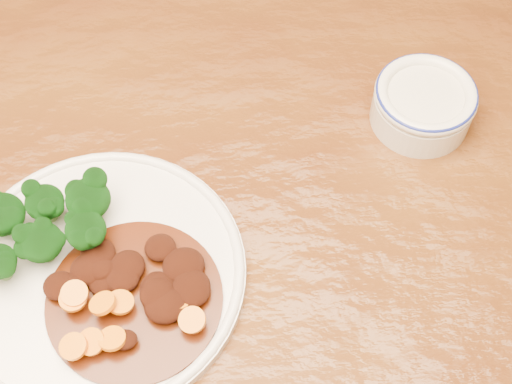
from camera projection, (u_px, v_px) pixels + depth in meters
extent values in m
cube|color=#5C3410|center=(134.00, 304.00, 0.73)|extent=(1.59, 1.06, 0.04)
cylinder|color=silver|center=(101.00, 275.00, 0.72)|extent=(0.29, 0.29, 0.01)
torus|color=silver|center=(100.00, 272.00, 0.71)|extent=(0.29, 0.29, 0.01)
cylinder|color=#6C9C50|center=(9.00, 226.00, 0.73)|extent=(0.01, 0.01, 0.02)
ellipsoid|color=black|center=(2.00, 214.00, 0.71)|extent=(0.05, 0.05, 0.04)
cylinder|color=#6C9C50|center=(50.00, 213.00, 0.74)|extent=(0.01, 0.01, 0.02)
ellipsoid|color=black|center=(45.00, 202.00, 0.72)|extent=(0.04, 0.04, 0.03)
cylinder|color=#6C9C50|center=(47.00, 253.00, 0.71)|extent=(0.01, 0.01, 0.02)
ellipsoid|color=black|center=(41.00, 242.00, 0.69)|extent=(0.04, 0.04, 0.03)
cylinder|color=#6C9C50|center=(93.00, 211.00, 0.74)|extent=(0.01, 0.01, 0.02)
ellipsoid|color=black|center=(88.00, 199.00, 0.72)|extent=(0.05, 0.05, 0.04)
cylinder|color=#6C9C50|center=(90.00, 240.00, 0.72)|extent=(0.01, 0.01, 0.02)
ellipsoid|color=black|center=(86.00, 230.00, 0.70)|extent=(0.04, 0.04, 0.03)
cylinder|color=#6C9C50|center=(4.00, 271.00, 0.70)|extent=(0.01, 0.01, 0.02)
cylinder|color=#401606|center=(135.00, 300.00, 0.69)|extent=(0.17, 0.17, 0.00)
ellipsoid|color=black|center=(101.00, 269.00, 0.70)|extent=(0.03, 0.02, 0.01)
ellipsoid|color=black|center=(123.00, 277.00, 0.70)|extent=(0.03, 0.03, 0.02)
ellipsoid|color=black|center=(165.00, 306.00, 0.68)|extent=(0.04, 0.04, 0.02)
ellipsoid|color=black|center=(73.00, 287.00, 0.69)|extent=(0.02, 0.03, 0.01)
ellipsoid|color=black|center=(184.00, 265.00, 0.70)|extent=(0.04, 0.04, 0.02)
ellipsoid|color=black|center=(158.00, 289.00, 0.69)|extent=(0.04, 0.04, 0.02)
ellipsoid|color=black|center=(191.00, 286.00, 0.69)|extent=(0.04, 0.04, 0.02)
ellipsoid|color=black|center=(59.00, 286.00, 0.69)|extent=(0.03, 0.03, 0.02)
ellipsoid|color=black|center=(125.00, 340.00, 0.66)|extent=(0.02, 0.02, 0.01)
ellipsoid|color=black|center=(98.00, 254.00, 0.71)|extent=(0.04, 0.04, 0.02)
ellipsoid|color=black|center=(157.00, 294.00, 0.68)|extent=(0.03, 0.04, 0.02)
ellipsoid|color=black|center=(102.00, 283.00, 0.70)|extent=(0.03, 0.03, 0.01)
ellipsoid|color=black|center=(192.00, 291.00, 0.69)|extent=(0.04, 0.04, 0.02)
ellipsoid|color=black|center=(89.00, 269.00, 0.70)|extent=(0.04, 0.04, 0.02)
ellipsoid|color=black|center=(127.00, 266.00, 0.70)|extent=(0.04, 0.04, 0.02)
ellipsoid|color=black|center=(160.00, 248.00, 0.71)|extent=(0.03, 0.03, 0.02)
cylinder|color=orange|center=(73.00, 299.00, 0.67)|extent=(0.04, 0.04, 0.01)
cylinder|color=orange|center=(103.00, 303.00, 0.67)|extent=(0.03, 0.03, 0.02)
cylinder|color=orange|center=(74.00, 293.00, 0.67)|extent=(0.04, 0.04, 0.01)
cylinder|color=orange|center=(120.00, 302.00, 0.68)|extent=(0.04, 0.04, 0.01)
cylinder|color=orange|center=(177.00, 299.00, 0.68)|extent=(0.04, 0.04, 0.01)
cylinder|color=orange|center=(73.00, 346.00, 0.65)|extent=(0.03, 0.03, 0.01)
cylinder|color=orange|center=(91.00, 342.00, 0.66)|extent=(0.03, 0.03, 0.01)
cylinder|color=orange|center=(192.00, 320.00, 0.67)|extent=(0.04, 0.04, 0.01)
cylinder|color=orange|center=(112.00, 339.00, 0.66)|extent=(0.04, 0.04, 0.01)
cylinder|color=silver|center=(422.00, 109.00, 0.81)|extent=(0.11, 0.11, 0.04)
cylinder|color=beige|center=(425.00, 96.00, 0.80)|extent=(0.09, 0.09, 0.01)
torus|color=silver|center=(426.00, 94.00, 0.79)|extent=(0.12, 0.12, 0.02)
torus|color=navy|center=(427.00, 92.00, 0.79)|extent=(0.11, 0.11, 0.01)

